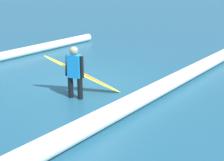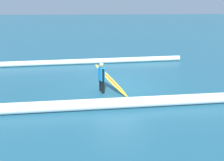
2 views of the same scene
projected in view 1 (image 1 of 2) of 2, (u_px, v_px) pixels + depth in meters
The scene contains 4 objects.
ground_plane at pixel (78, 83), 9.26m from camera, with size 143.82×143.82×0.00m, color #1E5168.
surfer at pixel (75, 70), 7.84m from camera, with size 0.30×0.53×1.39m.
surfboard at pixel (83, 74), 8.31m from camera, with size 1.57×1.74×1.09m.
wave_crest_midground at pixel (78, 131), 5.90m from camera, with size 0.42×0.42×25.76m, color white.
Camera 1 is at (5.88, 6.55, 3.04)m, focal length 48.79 mm.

